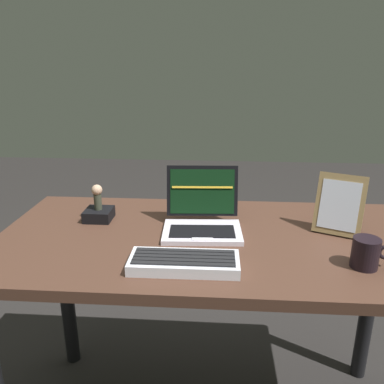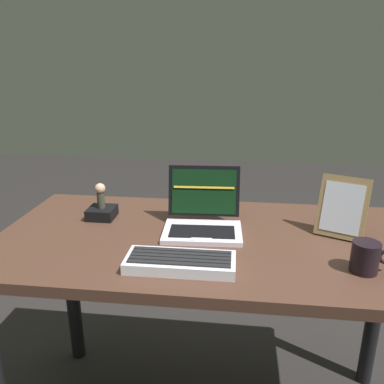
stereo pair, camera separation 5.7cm
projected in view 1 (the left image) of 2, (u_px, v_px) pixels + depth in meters
name	position (u px, v px, depth m)	size (l,w,h in m)	color
desk	(213.00, 267.00, 1.26)	(1.37, 0.67, 0.75)	#472D21
laptop_front	(202.00, 219.00, 1.26)	(0.26, 0.22, 0.19)	silver
external_keyboard	(184.00, 262.00, 1.04)	(0.29, 0.12, 0.03)	silver
photo_frame	(340.00, 205.00, 1.22)	(0.16, 0.12, 0.19)	olive
figurine_stand	(99.00, 214.00, 1.35)	(0.09, 0.09, 0.04)	black
figurine	(97.00, 195.00, 1.33)	(0.04, 0.04, 0.09)	#373C2E
coffee_mug	(366.00, 253.00, 1.03)	(0.11, 0.07, 0.08)	black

